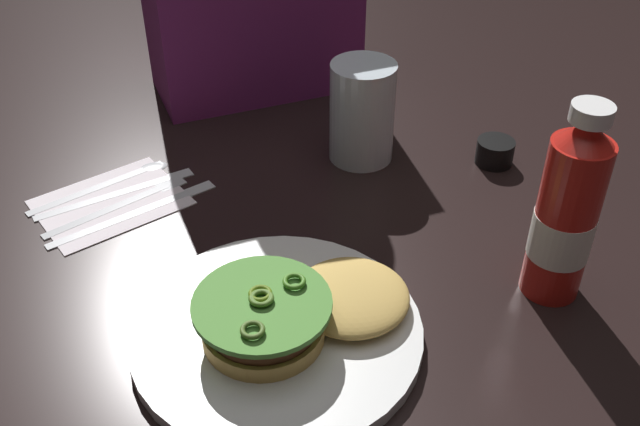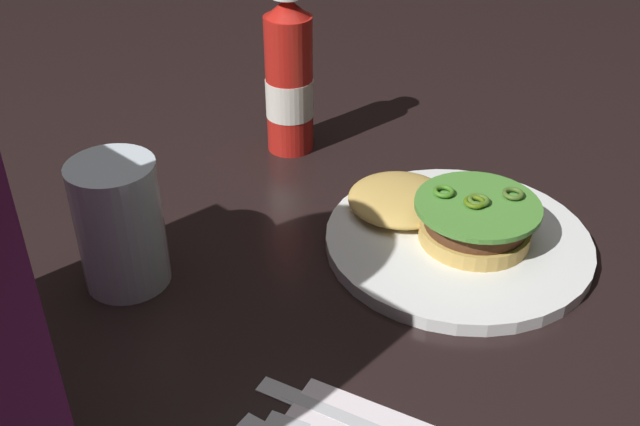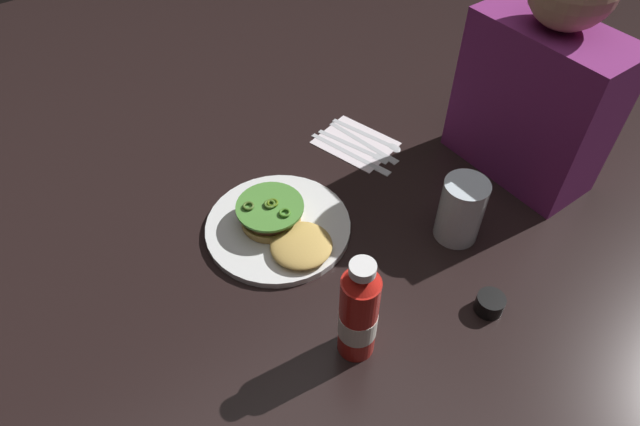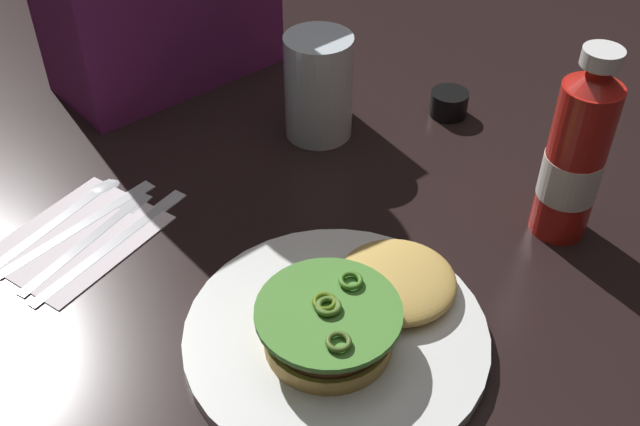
% 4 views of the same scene
% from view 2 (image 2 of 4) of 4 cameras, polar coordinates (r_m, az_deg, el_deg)
% --- Properties ---
extents(ground_plane, '(3.00, 3.00, 0.00)m').
position_cam_2_polar(ground_plane, '(0.89, 0.92, 0.61)').
color(ground_plane, black).
extents(dinner_plate, '(0.29, 0.29, 0.01)m').
position_cam_2_polar(dinner_plate, '(0.83, 10.53, -2.14)').
color(dinner_plate, white).
rests_on(dinner_plate, ground_plane).
extents(burger_sandwich, '(0.22, 0.13, 0.05)m').
position_cam_2_polar(burger_sandwich, '(0.82, 9.71, 0.05)').
color(burger_sandwich, tan).
rests_on(burger_sandwich, dinner_plate).
extents(ketchup_bottle, '(0.06, 0.06, 0.22)m').
position_cam_2_polar(ketchup_bottle, '(0.97, -2.38, 10.19)').
color(ketchup_bottle, red).
rests_on(ketchup_bottle, ground_plane).
extents(water_glass, '(0.09, 0.09, 0.14)m').
position_cam_2_polar(water_glass, '(0.76, -15.14, -0.88)').
color(water_glass, silver).
rests_on(water_glass, ground_plane).
extents(condiment_cup, '(0.05, 0.05, 0.03)m').
position_cam_2_polar(condiment_cup, '(0.94, -16.11, 2.37)').
color(condiment_cup, black).
rests_on(condiment_cup, ground_plane).
extents(butter_knife, '(0.22, 0.07, 0.00)m').
position_cam_2_polar(butter_knife, '(0.63, 3.04, -15.66)').
color(butter_knife, silver).
rests_on(butter_knife, napkin).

